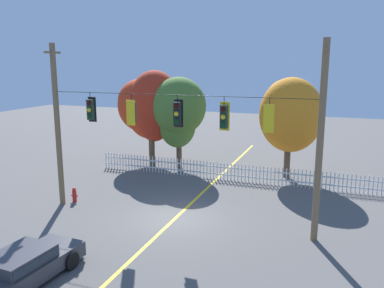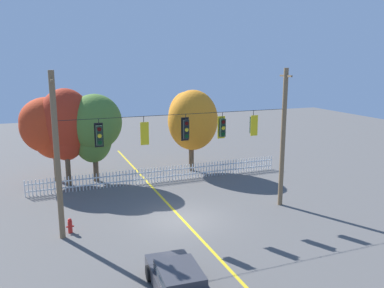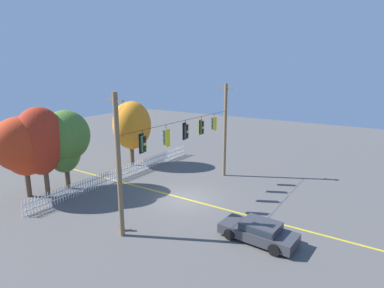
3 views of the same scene
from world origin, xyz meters
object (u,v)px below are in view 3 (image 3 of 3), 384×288
at_px(traffic_signal_southbound_primary, 143,144).
at_px(parked_car, 259,231).
at_px(autumn_oak_far_east, 63,142).
at_px(traffic_signal_eastbound_side, 201,127).
at_px(autumn_maple_near_fence, 22,145).
at_px(traffic_signal_northbound_primary, 166,138).
at_px(fire_hydrant, 121,224).
at_px(autumn_maple_far_west, 130,124).
at_px(traffic_signal_westbound_side, 214,124).
at_px(autumn_maple_mid, 40,141).
at_px(traffic_signal_northbound_secondary, 186,131).

height_order(traffic_signal_southbound_primary, parked_car, traffic_signal_southbound_primary).
bearing_deg(autumn_oak_far_east, traffic_signal_eastbound_side, -57.21).
bearing_deg(autumn_maple_near_fence, traffic_signal_northbound_primary, -66.18).
height_order(traffic_signal_southbound_primary, fire_hydrant, traffic_signal_southbound_primary).
relative_size(traffic_signal_eastbound_side, autumn_maple_far_west, 0.23).
bearing_deg(traffic_signal_eastbound_side, parked_car, -126.19).
height_order(traffic_signal_northbound_primary, traffic_signal_westbound_side, same).
bearing_deg(parked_car, traffic_signal_westbound_side, 44.50).
bearing_deg(traffic_signal_westbound_side, autumn_oak_far_east, 130.56).
relative_size(parked_car, fire_hydrant, 5.60).
bearing_deg(traffic_signal_westbound_side, traffic_signal_southbound_primary, 179.87).
bearing_deg(autumn_maple_near_fence, autumn_maple_mid, -27.28).
bearing_deg(autumn_maple_far_west, traffic_signal_southbound_primary, -132.46).
distance_m(traffic_signal_northbound_primary, traffic_signal_westbound_side, 6.27).
bearing_deg(parked_car, fire_hydrant, 114.45).
distance_m(autumn_oak_far_east, fire_hydrant, 9.46).
distance_m(traffic_signal_northbound_secondary, parked_car, 8.52).
height_order(traffic_signal_southbound_primary, autumn_oak_far_east, autumn_oak_far_east).
xyz_separation_m(traffic_signal_southbound_primary, traffic_signal_northbound_secondary, (4.48, 0.00, 0.01)).
bearing_deg(parked_car, autumn_oak_far_east, 93.00).
distance_m(traffic_signal_eastbound_side, parked_car, 9.41).
bearing_deg(traffic_signal_westbound_side, autumn_maple_near_fence, 137.66).
bearing_deg(fire_hydrant, autumn_maple_mid, 85.59).
bearing_deg(traffic_signal_northbound_secondary, parked_car, -112.65).
bearing_deg(parked_car, autumn_maple_far_west, 67.30).
bearing_deg(parked_car, traffic_signal_eastbound_side, 53.81).
distance_m(traffic_signal_southbound_primary, traffic_signal_eastbound_side, 6.59).
distance_m(traffic_signal_northbound_primary, fire_hydrant, 5.98).
xyz_separation_m(traffic_signal_westbound_side, autumn_maple_mid, (-9.44, 9.02, -0.74)).
relative_size(autumn_maple_near_fence, autumn_oak_far_east, 0.97).
distance_m(traffic_signal_northbound_secondary, autumn_oak_far_east, 9.69).
bearing_deg(traffic_signal_westbound_side, autumn_maple_mid, 136.31).
height_order(autumn_maple_near_fence, fire_hydrant, autumn_maple_near_fence).
bearing_deg(traffic_signal_northbound_primary, traffic_signal_westbound_side, 0.00).
bearing_deg(traffic_signal_westbound_side, parked_car, -135.50).
height_order(traffic_signal_northbound_primary, autumn_oak_far_east, autumn_oak_far_east).
bearing_deg(parked_car, autumn_maple_near_fence, 102.68).
bearing_deg(autumn_maple_mid, traffic_signal_northbound_primary, -70.65).
bearing_deg(autumn_oak_far_east, traffic_signal_northbound_secondary, -67.86).
bearing_deg(autumn_maple_mid, traffic_signal_northbound_secondary, -58.94).
xyz_separation_m(autumn_maple_near_fence, fire_hydrant, (0.39, -9.08, -3.71)).
distance_m(traffic_signal_northbound_primary, autumn_maple_far_west, 10.90).
height_order(traffic_signal_northbound_secondary, autumn_maple_near_fence, autumn_maple_near_fence).
distance_m(autumn_maple_mid, fire_hydrant, 9.39).
xyz_separation_m(traffic_signal_westbound_side, autumn_oak_far_east, (-7.65, 8.94, -1.13)).
height_order(autumn_maple_mid, autumn_oak_far_east, autumn_maple_mid).
bearing_deg(traffic_signal_eastbound_side, traffic_signal_northbound_primary, -179.75).
bearing_deg(traffic_signal_southbound_primary, parked_car, -76.08).
bearing_deg(traffic_signal_northbound_secondary, traffic_signal_northbound_primary, -179.51).
xyz_separation_m(traffic_signal_northbound_secondary, autumn_maple_mid, (-5.42, 9.00, -0.76)).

